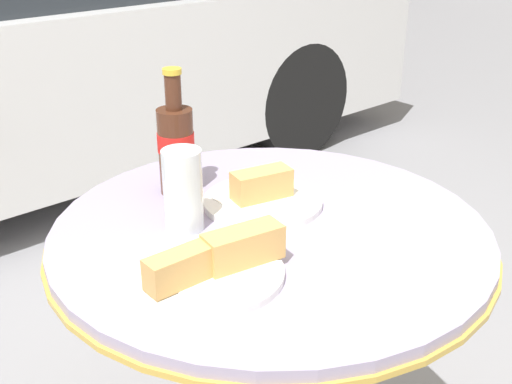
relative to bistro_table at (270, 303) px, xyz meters
name	(u,v)px	position (x,y,z in m)	size (l,w,h in m)	color
bistro_table	(270,303)	(0.00, 0.00, 0.00)	(0.77, 0.77, 0.77)	gold
cola_bottle_left	(176,145)	(-0.04, 0.22, 0.26)	(0.07, 0.07, 0.24)	#4C2819
drinking_glass	(183,194)	(-0.12, 0.09, 0.23)	(0.07, 0.07, 0.14)	black
lunch_plate_near	(262,196)	(0.04, 0.07, 0.18)	(0.22, 0.22, 0.07)	white
lunch_plate_far	(215,264)	(-0.18, -0.07, 0.19)	(0.23, 0.22, 0.07)	white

